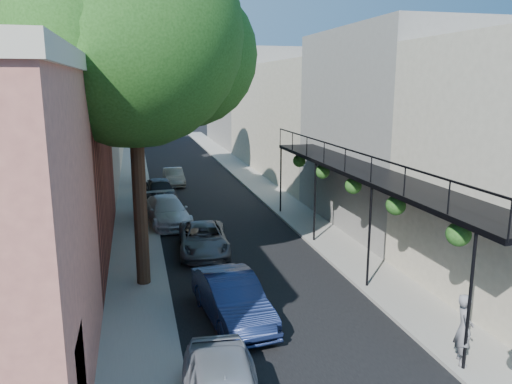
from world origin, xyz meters
TOP-DOWN VIEW (x-y plane):
  - road_surface at (0.00, 30.00)m, footprint 6.00×64.00m
  - sidewalk_left at (-4.00, 30.00)m, footprint 2.00×64.00m
  - sidewalk_right at (4.00, 30.00)m, footprint 2.00×64.00m
  - buildings_left at (-9.30, 28.76)m, footprint 10.10×59.10m
  - buildings_right at (8.99, 29.49)m, footprint 9.80×55.00m
  - oak_near at (-3.37, 10.26)m, footprint 7.48×6.80m
  - oak_mid at (-3.42, 18.23)m, footprint 6.60×6.00m
  - oak_far at (-3.35, 27.27)m, footprint 7.70×7.00m
  - parked_car_b at (-1.41, 6.86)m, footprint 1.90×4.19m
  - parked_car_c at (-1.40, 12.88)m, footprint 2.18×4.21m
  - parked_car_d at (-2.51, 17.41)m, footprint 2.25×4.56m
  - parked_car_e at (-2.60, 21.92)m, footprint 1.86×4.12m
  - parked_car_f at (-1.47, 26.78)m, footprint 1.29×3.42m
  - pedestrian at (3.40, 3.22)m, footprint 0.63×0.74m

SIDE VIEW (x-z plane):
  - road_surface at x=0.00m, z-range 0.00..0.01m
  - sidewalk_left at x=-4.00m, z-range 0.00..0.12m
  - sidewalk_right at x=4.00m, z-range 0.00..0.12m
  - parked_car_f at x=-1.47m, z-range 0.00..1.12m
  - parked_car_c at x=-1.40m, z-range 0.00..1.13m
  - parked_car_d at x=-2.51m, z-range 0.00..1.27m
  - parked_car_b at x=-1.41m, z-range 0.00..1.33m
  - parked_car_e at x=-2.60m, z-range 0.00..1.37m
  - pedestrian at x=3.40m, z-range 0.12..1.85m
  - buildings_right at x=8.99m, z-range -0.58..9.42m
  - buildings_left at x=-9.30m, z-range -1.06..10.94m
  - oak_mid at x=-3.42m, z-range 1.96..12.16m
  - oak_near at x=-3.37m, z-range 2.17..13.59m
  - oak_far at x=-3.35m, z-range 2.31..14.21m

